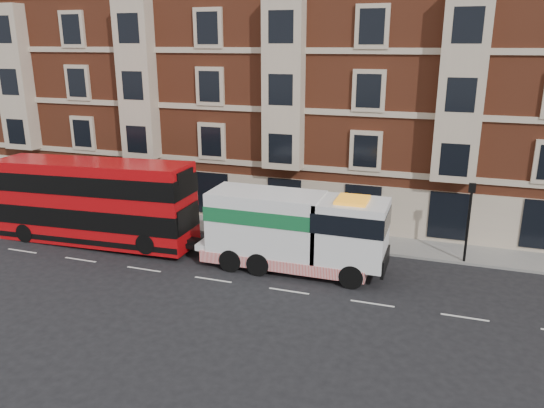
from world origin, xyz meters
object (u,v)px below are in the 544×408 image
(tow_truck, at_px, (291,230))
(box_van, at_px, (59,207))
(double_decker_bus, at_px, (93,201))
(pedestrian, at_px, (50,201))

(tow_truck, distance_m, box_van, 16.32)
(double_decker_bus, xyz_separation_m, box_van, (-4.13, 1.81, -1.37))
(double_decker_bus, distance_m, tow_truck, 12.07)
(pedestrian, bearing_deg, tow_truck, 30.55)
(pedestrian, bearing_deg, double_decker_bus, 12.25)
(tow_truck, relative_size, box_van, 1.92)
(box_van, bearing_deg, double_decker_bus, -30.08)
(tow_truck, height_order, pedestrian, tow_truck)
(double_decker_bus, distance_m, box_van, 4.71)
(double_decker_bus, relative_size, tow_truck, 1.25)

